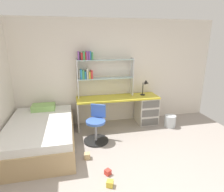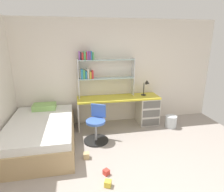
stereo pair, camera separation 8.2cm
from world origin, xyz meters
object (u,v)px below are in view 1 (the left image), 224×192
object	(u,v)px
swivel_chair	(96,128)
toy_block_natural_2	(87,156)
toy_block_red_0	(108,172)
bookshelf_hutch	(97,70)
waste_bin	(170,121)
desk	(138,108)
desk_lamp	(146,85)
toy_block_yellow_1	(110,183)
bed_platform	(41,135)

from	to	relation	value
swivel_chair	toy_block_natural_2	size ratio (longest dim) A/B	7.31
toy_block_natural_2	toy_block_red_0	bearing A→B (deg)	-60.62
bookshelf_hutch	waste_bin	bearing A→B (deg)	-16.94
desk	waste_bin	world-z (taller)	desk
swivel_chair	toy_block_natural_2	xyz separation A→B (m)	(-0.25, -0.60, -0.24)
desk_lamp	toy_block_yellow_1	world-z (taller)	desk_lamp
desk_lamp	swivel_chair	size ratio (longest dim) A/B	0.50
desk	toy_block_red_0	size ratio (longest dim) A/B	22.84
bookshelf_hutch	toy_block_red_0	distance (m)	2.34
toy_block_yellow_1	toy_block_natural_2	bearing A→B (deg)	109.20
toy_block_red_0	waste_bin	bearing A→B (deg)	37.25
bed_platform	toy_block_yellow_1	bearing A→B (deg)	-50.37
waste_bin	toy_block_natural_2	xyz separation A→B (m)	(-2.11, -0.89, -0.09)
desk	toy_block_natural_2	distance (m)	1.92
desk_lamp	toy_block_natural_2	distance (m)	2.23
desk	bed_platform	distance (m)	2.36
toy_block_red_0	toy_block_natural_2	xyz separation A→B (m)	(-0.28, 0.50, 0.01)
desk_lamp	bed_platform	size ratio (longest dim) A/B	0.20
toy_block_yellow_1	toy_block_natural_2	size ratio (longest dim) A/B	0.91
waste_bin	toy_block_natural_2	world-z (taller)	waste_bin
desk	swivel_chair	distance (m)	1.34
bookshelf_hutch	toy_block_yellow_1	world-z (taller)	bookshelf_hutch
desk_lamp	waste_bin	distance (m)	1.06
waste_bin	toy_block_red_0	distance (m)	2.30
bookshelf_hutch	desk_lamp	xyz separation A→B (m)	(1.19, -0.15, -0.41)
waste_bin	toy_block_red_0	bearing A→B (deg)	-142.75
swivel_chair	desk	bearing A→B (deg)	29.76
desk	toy_block_yellow_1	bearing A→B (deg)	-119.72
bookshelf_hutch	swivel_chair	size ratio (longest dim) A/B	1.76
desk	toy_block_natural_2	bearing A→B (deg)	-138.29
desk	desk_lamp	bearing A→B (deg)	2.67
waste_bin	toy_block_yellow_1	xyz separation A→B (m)	(-1.85, -1.64, -0.09)
bookshelf_hutch	toy_block_natural_2	size ratio (longest dim) A/B	12.85
toy_block_yellow_1	desk_lamp	bearing A→B (deg)	56.76
desk	bookshelf_hutch	world-z (taller)	bookshelf_hutch
swivel_chair	toy_block_yellow_1	world-z (taller)	swivel_chair
desk_lamp	waste_bin	size ratio (longest dim) A/B	1.35
desk	toy_block_red_0	xyz separation A→B (m)	(-1.13, -1.76, -0.37)
bed_platform	toy_block_natural_2	world-z (taller)	bed_platform
swivel_chair	waste_bin	world-z (taller)	swivel_chair
bookshelf_hutch	swivel_chair	bearing A→B (deg)	-100.10
swivel_chair	toy_block_red_0	distance (m)	1.12
bed_platform	toy_block_yellow_1	world-z (taller)	bed_platform
desk_lamp	toy_block_natural_2	world-z (taller)	desk_lamp
bookshelf_hutch	swivel_chair	xyz separation A→B (m)	(-0.15, -0.82, -1.09)
waste_bin	desk_lamp	bearing A→B (deg)	144.28
swivel_chair	toy_block_red_0	bearing A→B (deg)	-88.54
bookshelf_hutch	waste_bin	xyz separation A→B (m)	(1.71, -0.52, -1.24)
bed_platform	waste_bin	size ratio (longest dim) A/B	6.74
desk_lamp	bed_platform	distance (m)	2.62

